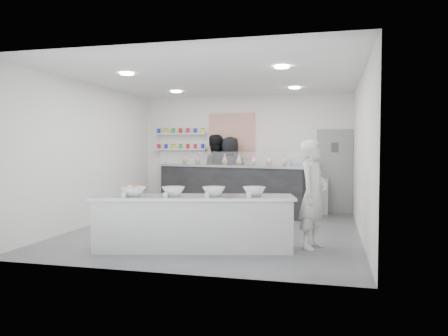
# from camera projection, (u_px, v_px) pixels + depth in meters

# --- Properties ---
(floor) EXTENTS (6.00, 6.00, 0.00)m
(floor) POSITION_uv_depth(u_px,v_px,m) (216.00, 231.00, 8.66)
(floor) COLOR #515156
(floor) RESTS_ON ground
(ceiling) EXTENTS (6.00, 6.00, 0.00)m
(ceiling) POSITION_uv_depth(u_px,v_px,m) (216.00, 78.00, 8.52)
(ceiling) COLOR white
(ceiling) RESTS_ON floor
(back_wall) EXTENTS (5.50, 0.00, 5.50)m
(back_wall) POSITION_uv_depth(u_px,v_px,m) (245.00, 153.00, 11.50)
(back_wall) COLOR white
(back_wall) RESTS_ON floor
(left_wall) EXTENTS (0.00, 6.00, 6.00)m
(left_wall) POSITION_uv_depth(u_px,v_px,m) (90.00, 155.00, 9.24)
(left_wall) COLOR white
(left_wall) RESTS_ON floor
(right_wall) EXTENTS (0.00, 6.00, 6.00)m
(right_wall) POSITION_uv_depth(u_px,v_px,m) (362.00, 156.00, 7.93)
(right_wall) COLOR white
(right_wall) RESTS_ON floor
(back_door) EXTENTS (0.88, 0.04, 2.10)m
(back_door) POSITION_uv_depth(u_px,v_px,m) (335.00, 171.00, 10.94)
(back_door) COLOR gray
(back_door) RESTS_ON floor
(pattern_panel) EXTENTS (1.25, 0.03, 1.20)m
(pattern_panel) POSITION_uv_depth(u_px,v_px,m) (232.00, 136.00, 11.54)
(pattern_panel) COLOR #C8472B
(pattern_panel) RESTS_ON back_wall
(jar_shelf_lower) EXTENTS (1.45, 0.22, 0.04)m
(jar_shelf_lower) POSITION_uv_depth(u_px,v_px,m) (181.00, 149.00, 11.81)
(jar_shelf_lower) COLOR silver
(jar_shelf_lower) RESTS_ON back_wall
(jar_shelf_upper) EXTENTS (1.45, 0.22, 0.04)m
(jar_shelf_upper) POSITION_uv_depth(u_px,v_px,m) (181.00, 134.00, 11.79)
(jar_shelf_upper) COLOR silver
(jar_shelf_upper) RESTS_ON back_wall
(preserve_jars) EXTENTS (1.45, 0.10, 0.56)m
(preserve_jars) POSITION_uv_depth(u_px,v_px,m) (180.00, 139.00, 11.78)
(preserve_jars) COLOR red
(preserve_jars) RESTS_ON jar_shelf_lower
(downlight_0) EXTENTS (0.24, 0.24, 0.02)m
(downlight_0) POSITION_uv_depth(u_px,v_px,m) (127.00, 74.00, 7.88)
(downlight_0) COLOR white
(downlight_0) RESTS_ON ceiling
(downlight_1) EXTENTS (0.24, 0.24, 0.02)m
(downlight_1) POSITION_uv_depth(u_px,v_px,m) (282.00, 67.00, 7.21)
(downlight_1) COLOR white
(downlight_1) RESTS_ON ceiling
(downlight_2) EXTENTS (0.24, 0.24, 0.02)m
(downlight_2) POSITION_uv_depth(u_px,v_px,m) (176.00, 92.00, 10.40)
(downlight_2) COLOR white
(downlight_2) RESTS_ON ceiling
(downlight_3) EXTENTS (0.24, 0.24, 0.02)m
(downlight_3) POSITION_uv_depth(u_px,v_px,m) (295.00, 88.00, 9.74)
(downlight_3) COLOR white
(downlight_3) RESTS_ON ceiling
(prep_counter) EXTENTS (3.29, 1.44, 0.87)m
(prep_counter) POSITION_uv_depth(u_px,v_px,m) (194.00, 223.00, 7.01)
(prep_counter) COLOR silver
(prep_counter) RESTS_ON floor
(back_bar) EXTENTS (3.98, 1.68, 1.22)m
(back_bar) POSITION_uv_depth(u_px,v_px,m) (232.00, 189.00, 10.92)
(back_bar) COLOR black
(back_bar) RESTS_ON floor
(sneeze_guard) EXTENTS (3.75, 0.98, 0.33)m
(sneeze_guard) POSITION_uv_depth(u_px,v_px,m) (225.00, 158.00, 10.59)
(sneeze_guard) COLOR white
(sneeze_guard) RESTS_ON back_bar
(espresso_ledge) EXTENTS (1.21, 0.39, 0.90)m
(espresso_ledge) POSITION_uv_depth(u_px,v_px,m) (304.00, 195.00, 10.97)
(espresso_ledge) COLOR silver
(espresso_ledge) RESTS_ON floor
(espresso_machine) EXTENTS (0.59, 0.41, 0.45)m
(espresso_machine) POSITION_uv_depth(u_px,v_px,m) (303.00, 168.00, 10.94)
(espresso_machine) COLOR #93969E
(espresso_machine) RESTS_ON espresso_ledge
(cup_stacks) EXTENTS (0.24, 0.24, 0.30)m
(cup_stacks) POSITION_uv_depth(u_px,v_px,m) (283.00, 171.00, 11.06)
(cup_stacks) COLOR beige
(cup_stacks) RESTS_ON espresso_ledge
(prep_bowls) EXTENTS (2.37, 0.99, 0.15)m
(prep_bowls) POSITION_uv_depth(u_px,v_px,m) (194.00, 191.00, 6.99)
(prep_bowls) COLOR white
(prep_bowls) RESTS_ON prep_counter
(label_cards) EXTENTS (2.01, 0.04, 0.07)m
(label_cards) POSITION_uv_depth(u_px,v_px,m) (176.00, 197.00, 6.54)
(label_cards) COLOR white
(label_cards) RESTS_ON prep_counter
(cookie_bags) EXTENTS (2.90, 0.88, 0.27)m
(cookie_bags) POSITION_uv_depth(u_px,v_px,m) (232.00, 159.00, 10.89)
(cookie_bags) COLOR #FF76D2
(cookie_bags) RESTS_ON back_bar
(woman_prep) EXTENTS (0.63, 0.75, 1.77)m
(woman_prep) POSITION_uv_depth(u_px,v_px,m) (313.00, 194.00, 7.12)
(woman_prep) COLOR silver
(woman_prep) RESTS_ON floor
(staff_left) EXTENTS (1.18, 1.07, 1.98)m
(staff_left) POSITION_uv_depth(u_px,v_px,m) (214.00, 173.00, 11.30)
(staff_left) COLOR black
(staff_left) RESTS_ON floor
(staff_right) EXTENTS (1.10, 0.91, 1.93)m
(staff_right) POSITION_uv_depth(u_px,v_px,m) (230.00, 174.00, 11.21)
(staff_right) COLOR black
(staff_right) RESTS_ON floor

